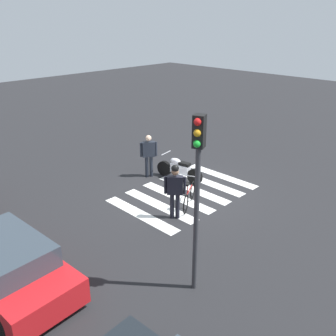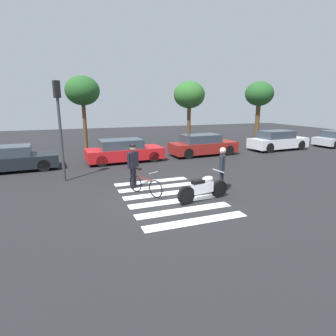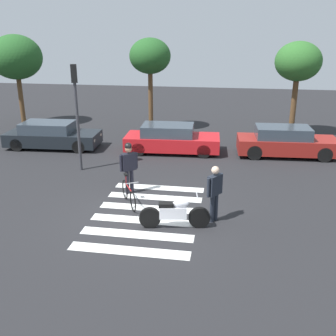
{
  "view_description": "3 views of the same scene",
  "coord_description": "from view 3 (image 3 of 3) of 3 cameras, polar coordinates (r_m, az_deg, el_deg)",
  "views": [
    {
      "loc": [
        -8.26,
        9.31,
        6.15
      ],
      "look_at": [
        0.12,
        0.8,
        1.22
      ],
      "focal_mm": 39.39,
      "sensor_mm": 36.0,
      "label": 1
    },
    {
      "loc": [
        -3.45,
        -9.02,
        3.44
      ],
      "look_at": [
        0.19,
        0.68,
        0.96
      ],
      "focal_mm": 29.28,
      "sensor_mm": 36.0,
      "label": 2
    },
    {
      "loc": [
        2.5,
        -11.08,
        5.55
      ],
      "look_at": [
        0.41,
        1.7,
        1.0
      ],
      "focal_mm": 41.86,
      "sensor_mm": 36.0,
      "label": 3
    }
  ],
  "objects": [
    {
      "name": "officer_by_motorcycle",
      "position": [
        13.88,
        -5.72,
        0.59
      ],
      "size": [
        0.55,
        0.5,
        1.89
      ],
      "color": "black",
      "rests_on": "ground_plane"
    },
    {
      "name": "street_tree_far",
      "position": [
        22.4,
        18.43,
        14.39
      ],
      "size": [
        2.42,
        2.42,
        5.06
      ],
      "color": "brown",
      "rests_on": "ground_plane"
    },
    {
      "name": "car_maroon_wagon",
      "position": [
        18.99,
        16.78,
        3.63
      ],
      "size": [
        4.61,
        1.93,
        1.39
      ],
      "color": "black",
      "rests_on": "ground_plane"
    },
    {
      "name": "car_black_suv",
      "position": [
        20.39,
        -16.53,
        4.57
      ],
      "size": [
        4.65,
        2.03,
        1.29
      ],
      "color": "black",
      "rests_on": "ground_plane"
    },
    {
      "name": "ground_plane",
      "position": [
        12.65,
        -3.11,
        -6.71
      ],
      "size": [
        60.0,
        60.0,
        0.0
      ],
      "primitive_type": "plane",
      "color": "#232326"
    },
    {
      "name": "street_tree_near",
      "position": [
        25.51,
        -21.27,
        14.76
      ],
      "size": [
        3.04,
        3.04,
        5.37
      ],
      "color": "brown",
      "rests_on": "ground_plane"
    },
    {
      "name": "police_motorcycle",
      "position": [
        11.62,
        0.93,
        -6.63
      ],
      "size": [
        2.1,
        0.66,
        1.04
      ],
      "color": "black",
      "rests_on": "ground_plane"
    },
    {
      "name": "street_tree_mid",
      "position": [
        22.61,
        -2.63,
        15.86
      ],
      "size": [
        2.3,
        2.3,
        5.21
      ],
      "color": "brown",
      "rests_on": "ground_plane"
    },
    {
      "name": "crosswalk_stripes",
      "position": [
        12.64,
        -3.11,
        -6.69
      ],
      "size": [
        3.31,
        4.95,
        0.01
      ],
      "color": "silver",
      "rests_on": "ground_plane"
    },
    {
      "name": "traffic_light_pole",
      "position": [
        16.24,
        -13.25,
        9.47
      ],
      "size": [
        0.31,
        0.36,
        4.33
      ],
      "color": "#38383D",
      "rests_on": "ground_plane"
    },
    {
      "name": "leaning_bicycle",
      "position": [
        13.22,
        -5.75,
        -3.79
      ],
      "size": [
        0.88,
        1.56,
        1.0
      ],
      "color": "black",
      "rests_on": "ground_plane"
    },
    {
      "name": "officer_on_foot",
      "position": [
        11.86,
        6.8,
        -3.19
      ],
      "size": [
        0.46,
        0.59,
        1.78
      ],
      "color": "#1E232D",
      "rests_on": "ground_plane"
    },
    {
      "name": "car_red_convertible",
      "position": [
        18.82,
        0.47,
        4.24
      ],
      "size": [
        4.57,
        2.03,
        1.34
      ],
      "color": "black",
      "rests_on": "ground_plane"
    }
  ]
}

